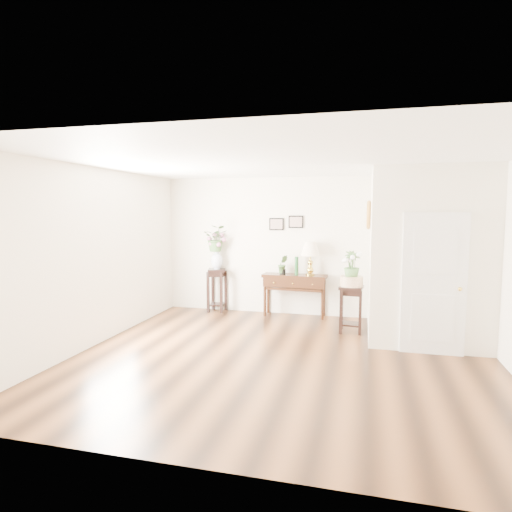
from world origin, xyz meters
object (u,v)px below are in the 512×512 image
(console_table, at_px, (294,295))
(plant_stand_b, at_px, (351,309))
(plant_stand_a, at_px, (217,290))
(table_lamp, at_px, (310,258))

(console_table, distance_m, plant_stand_b, 1.46)
(plant_stand_a, bearing_deg, plant_stand_b, -17.92)
(plant_stand_b, bearing_deg, console_table, 141.67)
(console_table, xyz_separation_m, table_lamp, (0.31, 0.00, 0.77))
(console_table, bearing_deg, plant_stand_a, -176.87)
(table_lamp, bearing_deg, console_table, 180.00)
(table_lamp, height_order, plant_stand_a, table_lamp)
(table_lamp, distance_m, plant_stand_a, 2.10)
(plant_stand_a, bearing_deg, console_table, 0.00)
(plant_stand_a, height_order, plant_stand_b, plant_stand_a)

